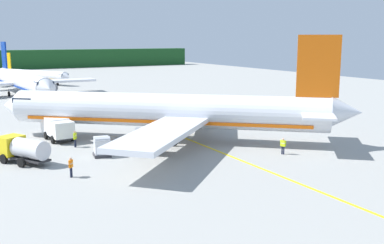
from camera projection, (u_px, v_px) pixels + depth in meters
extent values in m
cylinder|color=silver|center=(166.00, 110.00, 51.29)|extent=(29.89, 26.21, 3.80)
cone|color=silver|center=(13.00, 105.00, 54.96)|extent=(4.17, 4.31, 3.61)
cone|color=silver|center=(347.00, 112.00, 47.47)|extent=(4.53, 4.53, 3.23)
cube|color=#192333|center=(29.00, 99.00, 54.38)|extent=(3.92, 4.02, 0.60)
cube|color=silver|center=(162.00, 133.00, 42.21)|extent=(14.89, 14.52, 0.50)
cylinder|color=slate|center=(152.00, 138.00, 45.41)|extent=(3.86, 3.75, 2.20)
cube|color=silver|center=(198.00, 105.00, 59.84)|extent=(12.99, 15.92, 0.50)
cylinder|color=slate|center=(180.00, 117.00, 57.76)|extent=(3.86, 3.75, 2.20)
cube|color=#D8590C|center=(318.00, 66.00, 47.20)|extent=(3.59, 3.12, 6.50)
cube|color=silver|center=(316.00, 111.00, 48.06)|extent=(9.17, 10.00, 0.24)
cube|color=#D8590C|center=(166.00, 119.00, 51.48)|extent=(27.03, 23.73, 0.36)
cylinder|color=black|center=(56.00, 131.00, 54.44)|extent=(1.06, 0.98, 1.10)
cylinder|color=gray|center=(56.00, 124.00, 54.29)|extent=(0.20, 0.20, 0.50)
cylinder|color=black|center=(173.00, 141.00, 49.03)|extent=(1.06, 0.98, 1.10)
cylinder|color=gray|center=(173.00, 134.00, 48.88)|extent=(0.20, 0.20, 0.50)
cylinder|color=black|center=(184.00, 132.00, 54.04)|extent=(1.06, 0.98, 1.10)
cylinder|color=gray|center=(184.00, 125.00, 53.90)|extent=(0.20, 0.20, 0.50)
cylinder|color=white|center=(22.00, 81.00, 90.94)|extent=(6.10, 32.91, 3.46)
cone|color=white|center=(48.00, 88.00, 76.66)|extent=(3.45, 2.44, 3.28)
cone|color=white|center=(3.00, 73.00, 105.44)|extent=(3.16, 3.14, 2.94)
cube|color=#192333|center=(44.00, 83.00, 78.16)|extent=(3.10, 2.41, 0.55)
cube|color=white|center=(60.00, 81.00, 97.08)|extent=(14.65, 4.71, 0.45)
cylinder|color=slate|center=(51.00, 87.00, 94.58)|extent=(2.23, 3.06, 2.00)
cube|color=navy|center=(4.00, 55.00, 102.35)|extent=(0.65, 4.02, 5.91)
cube|color=white|center=(6.00, 74.00, 103.13)|extent=(9.66, 3.67, 0.22)
cube|color=navy|center=(22.00, 85.00, 91.11)|extent=(5.66, 29.64, 0.33)
cylinder|color=black|center=(40.00, 101.00, 81.25)|extent=(0.40, 1.02, 1.00)
cylinder|color=gray|center=(40.00, 97.00, 81.12)|extent=(0.18, 0.18, 0.45)
cylinder|color=black|center=(33.00, 92.00, 93.83)|extent=(0.40, 1.02, 1.00)
cylinder|color=gray|center=(33.00, 89.00, 93.70)|extent=(0.18, 0.18, 0.45)
cylinder|color=black|center=(9.00, 94.00, 91.24)|extent=(0.40, 1.02, 1.00)
cylinder|color=gray|center=(9.00, 90.00, 91.11)|extent=(0.18, 0.18, 0.45)
cylinder|color=white|center=(34.00, 75.00, 116.74)|extent=(13.11, 21.94, 2.48)
cone|color=white|center=(67.00, 77.00, 110.00)|extent=(2.81, 2.48, 2.35)
cone|color=white|center=(3.00, 72.00, 123.56)|extent=(2.84, 2.83, 2.11)
cube|color=#192333|center=(63.00, 75.00, 110.67)|extent=(2.59, 2.37, 0.39)
cube|color=white|center=(49.00, 75.00, 122.43)|extent=(10.85, 6.77, 0.33)
cylinder|color=slate|center=(47.00, 78.00, 120.46)|extent=(2.24, 2.52, 1.43)
cube|color=white|center=(11.00, 78.00, 112.61)|extent=(10.42, 8.40, 0.33)
cylinder|color=slate|center=(20.00, 81.00, 113.59)|extent=(2.24, 2.52, 1.43)
cube|color=#F2B20C|center=(7.00, 61.00, 121.91)|extent=(1.54, 2.65, 4.24)
cube|color=white|center=(8.00, 72.00, 122.47)|extent=(6.98, 5.00, 0.16)
cube|color=#F2B20C|center=(34.00, 78.00, 116.86)|extent=(11.91, 19.80, 0.23)
cylinder|color=black|center=(58.00, 84.00, 112.29)|extent=(0.54, 0.74, 0.72)
cylinder|color=gray|center=(57.00, 82.00, 112.19)|extent=(0.13, 0.13, 0.33)
cylinder|color=black|center=(37.00, 82.00, 119.01)|extent=(0.54, 0.74, 0.72)
cylinder|color=gray|center=(37.00, 80.00, 118.91)|extent=(0.13, 0.13, 0.33)
cylinder|color=black|center=(26.00, 83.00, 116.21)|extent=(0.54, 0.74, 0.72)
cylinder|color=gray|center=(26.00, 81.00, 116.12)|extent=(0.13, 0.13, 0.33)
cube|color=white|center=(63.00, 130.00, 50.40)|extent=(2.33, 1.96, 1.80)
cube|color=#192333|center=(65.00, 128.00, 49.64)|extent=(1.85, 0.22, 0.94)
cube|color=white|center=(55.00, 125.00, 52.82)|extent=(2.51, 4.28, 1.90)
cube|color=#262628|center=(58.00, 135.00, 52.27)|extent=(1.98, 6.02, 0.16)
cylinder|color=black|center=(72.00, 137.00, 51.43)|extent=(0.35, 0.92, 0.90)
cylinder|color=black|center=(53.00, 140.00, 50.24)|extent=(0.35, 0.92, 0.90)
cylinder|color=black|center=(65.00, 133.00, 53.62)|extent=(0.35, 0.92, 0.90)
cylinder|color=black|center=(46.00, 135.00, 52.42)|extent=(0.35, 0.92, 0.90)
cube|color=yellow|center=(11.00, 145.00, 43.08)|extent=(2.81, 2.66, 1.80)
cube|color=#192333|center=(5.00, 141.00, 43.44)|extent=(1.64, 1.00, 0.94)
cylinder|color=silver|center=(30.00, 149.00, 41.69)|extent=(3.33, 3.95, 1.80)
cube|color=#262628|center=(24.00, 158.00, 42.32)|extent=(4.10, 5.54, 0.16)
cylinder|color=black|center=(4.00, 159.00, 42.19)|extent=(0.69, 0.92, 0.90)
cylinder|color=black|center=(23.00, 154.00, 44.05)|extent=(0.69, 0.92, 0.90)
cylinder|color=black|center=(21.00, 163.00, 40.95)|extent=(0.69, 0.92, 0.90)
cylinder|color=black|center=(40.00, 157.00, 42.81)|extent=(0.69, 0.92, 0.90)
cube|color=#333338|center=(102.00, 155.00, 44.88)|extent=(1.91, 1.91, 0.30)
cube|color=silver|center=(102.00, 145.00, 44.71)|extent=(1.68, 1.68, 1.64)
cube|color=silver|center=(102.00, 140.00, 44.11)|extent=(1.56, 0.84, 0.55)
cylinder|color=#191E33|center=(76.00, 143.00, 48.67)|extent=(0.14, 0.14, 0.88)
cylinder|color=#191E33|center=(75.00, 143.00, 48.50)|extent=(0.14, 0.14, 0.88)
cube|color=#CCE519|center=(75.00, 136.00, 48.45)|extent=(0.45, 0.48, 0.66)
cube|color=silver|center=(75.00, 136.00, 48.44)|extent=(0.46, 0.50, 0.06)
sphere|color=tan|center=(75.00, 132.00, 48.36)|extent=(0.24, 0.24, 0.24)
cylinder|color=#CCE519|center=(76.00, 135.00, 48.70)|extent=(0.09, 0.09, 0.63)
cylinder|color=#CCE519|center=(74.00, 136.00, 48.18)|extent=(0.09, 0.09, 0.63)
cylinder|color=#191E33|center=(282.00, 150.00, 45.64)|extent=(0.14, 0.14, 0.82)
cylinder|color=#191E33|center=(284.00, 150.00, 45.54)|extent=(0.14, 0.14, 0.82)
cube|color=#CCE519|center=(283.00, 143.00, 45.46)|extent=(0.40, 0.49, 0.62)
cube|color=silver|center=(283.00, 143.00, 45.46)|extent=(0.41, 0.51, 0.06)
sphere|color=tan|center=(283.00, 139.00, 45.39)|extent=(0.22, 0.22, 0.22)
cylinder|color=#CCE519|center=(281.00, 143.00, 45.60)|extent=(0.09, 0.09, 0.59)
cylinder|color=#CCE519|center=(286.00, 143.00, 45.31)|extent=(0.09, 0.09, 0.59)
cylinder|color=#191E33|center=(71.00, 173.00, 37.94)|extent=(0.14, 0.14, 0.86)
cylinder|color=#191E33|center=(72.00, 172.00, 38.12)|extent=(0.14, 0.14, 0.86)
cube|color=orange|center=(71.00, 164.00, 37.89)|extent=(0.45, 0.48, 0.64)
cube|color=silver|center=(71.00, 163.00, 37.89)|extent=(0.46, 0.50, 0.06)
sphere|color=tan|center=(71.00, 159.00, 37.81)|extent=(0.23, 0.23, 0.23)
cylinder|color=orange|center=(69.00, 164.00, 37.63)|extent=(0.09, 0.09, 0.61)
cylinder|color=orange|center=(72.00, 162.00, 38.15)|extent=(0.09, 0.09, 0.61)
cube|color=yellow|center=(207.00, 147.00, 48.81)|extent=(0.30, 60.00, 0.01)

